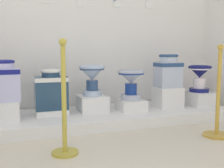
# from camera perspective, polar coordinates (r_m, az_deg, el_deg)

# --- Properties ---
(ground_plane) EXTENTS (5.47, 5.35, 0.02)m
(ground_plane) POSITION_cam_1_polar(r_m,az_deg,el_deg) (2.38, 11.85, -15.26)
(ground_plane) COLOR beige
(display_platform) EXTENTS (3.07, 0.96, 0.12)m
(display_platform) POSITION_cam_1_polar(r_m,az_deg,el_deg) (3.54, 0.21, -6.51)
(display_platform) COLOR white
(display_platform) RESTS_ON ground_plane
(plinth_block_central_ornate) EXTENTS (0.30, 0.35, 0.22)m
(plinth_block_central_ornate) POSITION_cam_1_polar(r_m,az_deg,el_deg) (3.26, -21.08, -5.08)
(plinth_block_central_ornate) COLOR white
(plinth_block_central_ornate) RESTS_ON display_platform
(antique_toilet_central_ornate) EXTENTS (0.35, 0.29, 0.44)m
(antique_toilet_central_ornate) POSITION_cam_1_polar(r_m,az_deg,el_deg) (3.21, -21.33, 0.71)
(antique_toilet_central_ornate) COLOR silver
(antique_toilet_central_ornate) RESTS_ON plinth_block_central_ornate
(plinth_block_squat_floral) EXTENTS (0.37, 0.32, 0.06)m
(plinth_block_squat_floral) POSITION_cam_1_polar(r_m,az_deg,el_deg) (3.43, -12.23, -5.53)
(plinth_block_squat_floral) COLOR white
(plinth_block_squat_floral) RESTS_ON display_platform
(antique_toilet_squat_floral) EXTENTS (0.38, 0.25, 0.47)m
(antique_toilet_squat_floral) POSITION_cam_1_polar(r_m,az_deg,el_deg) (3.38, -12.35, -1.05)
(antique_toilet_squat_floral) COLOR navy
(antique_toilet_squat_floral) RESTS_ON plinth_block_squat_floral
(plinth_block_rightmost) EXTENTS (0.34, 0.38, 0.20)m
(plinth_block_rightmost) POSITION_cam_1_polar(r_m,az_deg,el_deg) (3.52, -4.06, -3.94)
(plinth_block_rightmost) COLOR white
(plinth_block_rightmost) RESTS_ON display_platform
(antique_toilet_rightmost) EXTENTS (0.32, 0.32, 0.38)m
(antique_toilet_rightmost) POSITION_cam_1_polar(r_m,az_deg,el_deg) (3.48, -4.11, 1.71)
(antique_toilet_rightmost) COLOR #AEC3E3
(antique_toilet_rightmost) RESTS_ON plinth_block_rightmost
(plinth_block_leftmost) EXTENTS (0.32, 0.34, 0.14)m
(plinth_block_leftmost) POSITION_cam_1_polar(r_m,az_deg,el_deg) (3.57, 3.86, -4.28)
(plinth_block_leftmost) COLOR white
(plinth_block_leftmost) RESTS_ON display_platform
(antique_toilet_leftmost) EXTENTS (0.34, 0.34, 0.38)m
(antique_toilet_leftmost) POSITION_cam_1_polar(r_m,az_deg,el_deg) (3.52, 3.90, 0.84)
(antique_toilet_leftmost) COLOR #AFB7CD
(antique_toilet_leftmost) RESTS_ON plinth_block_leftmost
(plinth_block_tall_cobalt) EXTENTS (0.33, 0.31, 0.27)m
(plinth_block_tall_cobalt) POSITION_cam_1_polar(r_m,az_deg,el_deg) (3.82, 11.26, -2.65)
(plinth_block_tall_cobalt) COLOR white
(plinth_block_tall_cobalt) RESTS_ON display_platform
(antique_toilet_tall_cobalt) EXTENTS (0.32, 0.25, 0.44)m
(antique_toilet_tall_cobalt) POSITION_cam_1_polar(r_m,az_deg,el_deg) (3.78, 11.38, 2.73)
(antique_toilet_tall_cobalt) COLOR silver
(antique_toilet_tall_cobalt) RESTS_ON plinth_block_tall_cobalt
(plinth_block_slender_white) EXTENTS (0.31, 0.39, 0.19)m
(plinth_block_slender_white) POSITION_cam_1_polar(r_m,az_deg,el_deg) (4.07, 17.29, -2.82)
(plinth_block_slender_white) COLOR white
(plinth_block_slender_white) RESTS_ON display_platform
(antique_toilet_slender_white) EXTENTS (0.32, 0.32, 0.36)m
(antique_toilet_slender_white) POSITION_cam_1_polar(r_m,az_deg,el_deg) (4.03, 17.45, 1.79)
(antique_toilet_slender_white) COLOR navy
(antique_toilet_slender_white) RESTS_ON plinth_block_slender_white
(info_placard_third) EXTENTS (0.12, 0.01, 0.14)m
(info_placard_third) POSITION_cam_1_polar(r_m,az_deg,el_deg) (3.90, -6.24, 16.49)
(info_placard_third) COLOR white
(info_placard_fourth) EXTENTS (0.10, 0.01, 0.11)m
(info_placard_fourth) POSITION_cam_1_polar(r_m,az_deg,el_deg) (4.05, 0.99, 16.21)
(info_placard_fourth) COLOR white
(info_placard_fifth) EXTENTS (0.13, 0.01, 0.15)m
(info_placard_fifth) POSITION_cam_1_polar(r_m,az_deg,el_deg) (4.26, 7.73, 16.14)
(info_placard_fifth) COLOR white
(stanchion_post_near_left) EXTENTS (0.23, 0.23, 0.98)m
(stanchion_post_near_left) POSITION_cam_1_polar(r_m,az_deg,el_deg) (2.40, -9.72, -6.78)
(stanchion_post_near_left) COLOR gold
(stanchion_post_near_left) RESTS_ON ground_plane
(stanchion_post_near_right) EXTENTS (0.28, 0.28, 0.94)m
(stanchion_post_near_right) POSITION_cam_1_polar(r_m,az_deg,el_deg) (3.06, 20.75, -5.38)
(stanchion_post_near_right) COLOR gold
(stanchion_post_near_right) RESTS_ON ground_plane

